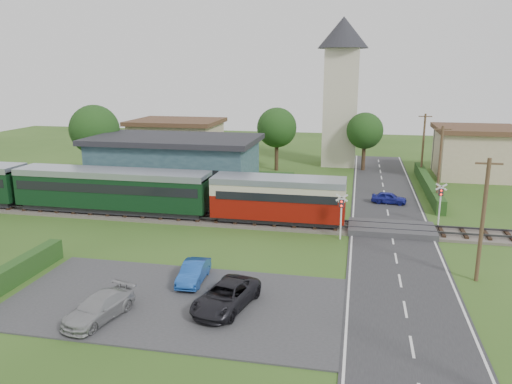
% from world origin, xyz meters
% --- Properties ---
extents(ground, '(120.00, 120.00, 0.00)m').
position_xyz_m(ground, '(0.00, 0.00, 0.00)').
color(ground, '#2D4C19').
extents(railway_track, '(76.00, 3.20, 0.49)m').
position_xyz_m(railway_track, '(0.00, 2.00, 0.11)').
color(railway_track, '#4C443D').
rests_on(railway_track, ground).
extents(road, '(6.00, 70.00, 0.05)m').
position_xyz_m(road, '(10.00, 0.00, 0.03)').
color(road, '#28282B').
rests_on(road, ground).
extents(car_park, '(17.00, 9.00, 0.08)m').
position_xyz_m(car_park, '(-1.50, -12.00, 0.04)').
color(car_park, '#333335').
rests_on(car_park, ground).
extents(crossing_deck, '(6.20, 3.40, 0.45)m').
position_xyz_m(crossing_deck, '(10.00, 2.00, 0.23)').
color(crossing_deck, '#333335').
rests_on(crossing_deck, ground).
extents(platform, '(30.00, 3.00, 0.45)m').
position_xyz_m(platform, '(-10.00, 5.20, 0.23)').
color(platform, gray).
rests_on(platform, ground).
extents(equipment_hut, '(2.30, 2.30, 2.55)m').
position_xyz_m(equipment_hut, '(-18.00, 5.20, 1.75)').
color(equipment_hut, beige).
rests_on(equipment_hut, platform).
extents(station_building, '(16.00, 9.00, 5.30)m').
position_xyz_m(station_building, '(-10.00, 10.99, 2.69)').
color(station_building, '#26434C').
rests_on(station_building, ground).
extents(train, '(43.20, 2.90, 3.40)m').
position_xyz_m(train, '(-15.17, 2.00, 2.18)').
color(train, '#232328').
rests_on(train, ground).
extents(church_tower, '(6.00, 6.00, 17.60)m').
position_xyz_m(church_tower, '(5.00, 28.00, 10.23)').
color(church_tower, beige).
rests_on(church_tower, ground).
extents(house_west, '(10.80, 8.80, 5.50)m').
position_xyz_m(house_west, '(-15.00, 25.00, 2.79)').
color(house_west, tan).
rests_on(house_west, ground).
extents(house_east, '(8.80, 8.80, 5.50)m').
position_xyz_m(house_east, '(20.00, 24.00, 2.80)').
color(house_east, tan).
rests_on(house_east, ground).
extents(hedge_carpark, '(0.80, 9.00, 1.20)m').
position_xyz_m(hedge_carpark, '(-11.00, -12.00, 0.60)').
color(hedge_carpark, '#193814').
rests_on(hedge_carpark, ground).
extents(hedge_roadside, '(0.80, 18.00, 1.20)m').
position_xyz_m(hedge_roadside, '(14.20, 16.00, 0.60)').
color(hedge_roadside, '#193814').
rests_on(hedge_roadside, ground).
extents(hedge_station, '(22.00, 0.80, 1.30)m').
position_xyz_m(hedge_station, '(-10.00, 15.50, 0.65)').
color(hedge_station, '#193814').
rests_on(hedge_station, ground).
extents(tree_a, '(5.20, 5.20, 8.00)m').
position_xyz_m(tree_a, '(-20.00, 14.00, 5.38)').
color(tree_a, '#332316').
rests_on(tree_a, ground).
extents(tree_b, '(4.60, 4.60, 7.34)m').
position_xyz_m(tree_b, '(-2.00, 23.00, 5.02)').
color(tree_b, '#332316').
rests_on(tree_b, ground).
extents(tree_c, '(4.20, 4.20, 6.78)m').
position_xyz_m(tree_c, '(8.00, 25.00, 4.65)').
color(tree_c, '#332316').
rests_on(tree_c, ground).
extents(utility_pole_b, '(1.40, 0.22, 7.00)m').
position_xyz_m(utility_pole_b, '(14.20, -6.00, 3.63)').
color(utility_pole_b, '#473321').
rests_on(utility_pole_b, ground).
extents(utility_pole_c, '(1.40, 0.22, 7.00)m').
position_xyz_m(utility_pole_c, '(14.20, 10.00, 3.63)').
color(utility_pole_c, '#473321').
rests_on(utility_pole_c, ground).
extents(utility_pole_d, '(1.40, 0.22, 7.00)m').
position_xyz_m(utility_pole_d, '(14.20, 22.00, 3.63)').
color(utility_pole_d, '#473321').
rests_on(utility_pole_d, ground).
extents(crossing_signal_near, '(0.84, 0.28, 3.28)m').
position_xyz_m(crossing_signal_near, '(6.40, -0.41, 2.14)').
color(crossing_signal_near, silver).
rests_on(crossing_signal_near, ground).
extents(crossing_signal_far, '(0.84, 0.28, 3.28)m').
position_xyz_m(crossing_signal_far, '(13.60, 4.39, 2.14)').
color(crossing_signal_far, silver).
rests_on(crossing_signal_far, ground).
extents(streetlamp_west, '(0.30, 0.30, 5.15)m').
position_xyz_m(streetlamp_west, '(-22.00, 20.00, 3.04)').
color(streetlamp_west, '#3F3F47').
rests_on(streetlamp_west, ground).
extents(streetlamp_east, '(0.30, 0.30, 5.15)m').
position_xyz_m(streetlamp_east, '(16.00, 27.00, 3.04)').
color(streetlamp_east, '#3F3F47').
rests_on(streetlamp_east, ground).
extents(car_on_road, '(3.14, 1.58, 1.03)m').
position_xyz_m(car_on_road, '(10.22, 10.02, 0.56)').
color(car_on_road, navy).
rests_on(car_on_road, road).
extents(car_park_blue, '(1.35, 3.46, 1.12)m').
position_xyz_m(car_park_blue, '(-1.28, -9.50, 0.64)').
color(car_park_blue, '#184698').
rests_on(car_park_blue, car_park).
extents(car_park_silver, '(2.50, 4.27, 1.16)m').
position_xyz_m(car_park_silver, '(-4.28, -14.50, 0.66)').
color(car_park_silver, '#99999C').
rests_on(car_park_silver, car_park).
extents(car_park_dark, '(3.03, 4.85, 1.25)m').
position_xyz_m(car_park_dark, '(1.30, -12.19, 0.71)').
color(car_park_dark, black).
rests_on(car_park_dark, car_park).
extents(pedestrian_near, '(0.63, 0.44, 1.64)m').
position_xyz_m(pedestrian_near, '(-3.46, 4.48, 1.27)').
color(pedestrian_near, gray).
rests_on(pedestrian_near, platform).
extents(pedestrian_far, '(0.84, 1.00, 1.82)m').
position_xyz_m(pedestrian_far, '(-16.39, 4.56, 1.36)').
color(pedestrian_far, gray).
rests_on(pedestrian_far, platform).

